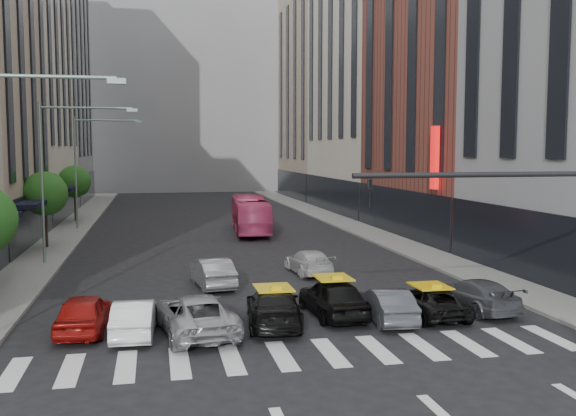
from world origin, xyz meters
TOP-DOWN VIEW (x-y plane):
  - ground at (0.00, 0.00)m, footprint 160.00×160.00m
  - sidewalk_left at (-11.50, 30.00)m, footprint 3.00×96.00m
  - sidewalk_right at (11.50, 30.00)m, footprint 3.00×96.00m
  - building_left_c at (-17.00, 46.00)m, footprint 8.00×20.00m
  - building_left_d at (-17.00, 65.00)m, footprint 8.00×18.00m
  - building_right_b at (17.00, 27.00)m, footprint 8.00×18.00m
  - building_right_c at (17.00, 46.00)m, footprint 8.00×20.00m
  - building_right_d at (17.00, 65.00)m, footprint 8.00×18.00m
  - building_far at (0.00, 85.00)m, footprint 30.00×10.00m
  - tree_mid at (-11.80, 26.00)m, footprint 2.88×2.88m
  - tree_far at (-11.80, 42.00)m, footprint 2.88×2.88m
  - streetlamp_mid at (-10.04, 20.00)m, footprint 5.38×0.25m
  - streetlamp_far at (-10.04, 36.00)m, footprint 5.38×0.25m
  - liberty_sign at (12.60, 20.00)m, footprint 0.30×0.70m
  - car_red at (-7.40, 5.51)m, footprint 1.93×4.23m
  - car_white_front at (-5.63, 4.70)m, footprint 1.57×4.00m
  - car_silver at (-3.51, 4.49)m, footprint 3.04×5.41m
  - taxi_left at (-0.60, 5.04)m, footprint 2.51×4.99m
  - taxi_center at (1.90, 5.80)m, footprint 2.06×4.57m
  - car_grey_mid at (3.74, 4.68)m, footprint 1.66×4.02m
  - taxi_right at (5.65, 5.09)m, footprint 1.98×4.25m
  - car_grey_curb at (7.78, 5.52)m, footprint 2.41×4.69m
  - car_row2_left at (-2.22, 12.20)m, footprint 1.99×4.40m
  - car_row2_right at (3.05, 14.46)m, footprint 2.02×4.43m
  - bus at (2.49, 31.53)m, footprint 3.19×10.51m

SIDE VIEW (x-z plane):
  - ground at x=0.00m, z-range 0.00..0.00m
  - sidewalk_left at x=-11.50m, z-range 0.00..0.15m
  - sidewalk_right at x=11.50m, z-range 0.00..0.15m
  - taxi_right at x=5.65m, z-range 0.00..1.18m
  - car_row2_right at x=3.05m, z-range 0.00..1.26m
  - car_grey_mid at x=3.74m, z-range 0.00..1.29m
  - car_white_front at x=-5.63m, z-range 0.00..1.30m
  - car_grey_curb at x=7.78m, z-range 0.00..1.30m
  - taxi_left at x=-0.60m, z-range 0.00..1.39m
  - car_row2_left at x=-2.22m, z-range 0.00..1.40m
  - car_red at x=-7.40m, z-range 0.00..1.41m
  - car_silver at x=-3.51m, z-range 0.00..1.43m
  - taxi_center at x=1.90m, z-range 0.00..1.53m
  - bus at x=2.49m, z-range 0.00..2.88m
  - tree_mid at x=-11.80m, z-range 1.18..6.13m
  - tree_far at x=-11.80m, z-range 1.18..6.13m
  - streetlamp_mid at x=-10.04m, z-range 1.40..10.40m
  - streetlamp_far at x=-10.04m, z-range 1.40..10.40m
  - liberty_sign at x=12.60m, z-range 4.00..8.00m
  - building_right_b at x=17.00m, z-range 0.00..26.00m
  - building_right_d at x=17.00m, z-range 0.00..28.00m
  - building_left_d at x=-17.00m, z-range 0.00..30.00m
  - building_left_c at x=-17.00m, z-range 0.00..36.00m
  - building_far at x=0.00m, z-range 0.00..36.00m
  - building_right_c at x=17.00m, z-range 0.00..40.00m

